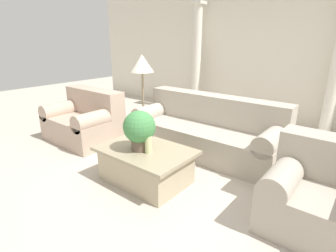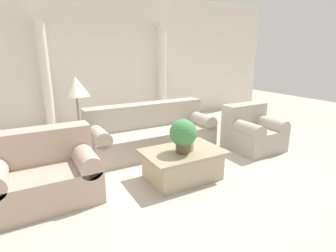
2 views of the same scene
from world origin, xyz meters
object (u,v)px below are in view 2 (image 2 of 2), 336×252
Objects in this scene: potted_plant at (183,134)px; floor_lamp at (76,91)px; sofa_long at (151,133)px; coffee_table at (183,164)px; armchair at (252,131)px; loveseat at (43,172)px.

floor_lamp is at bearing 132.76° from potted_plant.
sofa_long is 2.05× the size of coffee_table.
potted_plant reaches higher than armchair.
floor_lamp is 3.24m from armchair.
armchair is at bearing -26.14° from sofa_long.
floor_lamp reaches higher than sofa_long.
loveseat is 2.63× the size of potted_plant.
sofa_long is 1.37m from potted_plant.
floor_lamp is at bearing 134.86° from coffee_table.
coffee_table is (1.81, -0.38, -0.13)m from loveseat.
potted_plant is (-0.03, -0.05, 0.48)m from coffee_table.
sofa_long reaches higher than armchair.
loveseat is (-1.92, -0.88, 0.01)m from sofa_long.
sofa_long is at bearing 84.13° from potted_plant.
potted_plant reaches higher than loveseat.
loveseat is 3.65m from armchair.
potted_plant is at bearing -47.24° from floor_lamp.
armchair is (1.73, -0.85, 0.01)m from sofa_long.
coffee_table is 1.88m from armchair.
coffee_table is 1.25× the size of armchair.
floor_lamp reaches higher than potted_plant.
armchair is at bearing -14.47° from floor_lamp.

